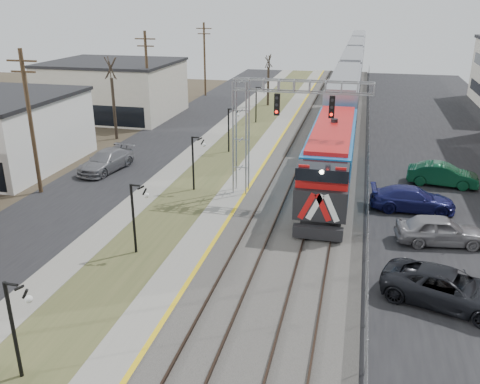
% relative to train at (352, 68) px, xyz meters
% --- Properties ---
extents(street_west, '(7.00, 120.00, 0.04)m').
position_rel_train_xyz_m(street_west, '(-17.00, -42.31, -2.92)').
color(street_west, black).
rests_on(street_west, ground).
extents(sidewalk, '(2.00, 120.00, 0.08)m').
position_rel_train_xyz_m(sidewalk, '(-12.50, -42.31, -2.90)').
color(sidewalk, gray).
rests_on(sidewalk, ground).
extents(grass_median, '(4.00, 120.00, 0.06)m').
position_rel_train_xyz_m(grass_median, '(-9.50, -42.31, -2.91)').
color(grass_median, '#444B28').
rests_on(grass_median, ground).
extents(platform, '(2.00, 120.00, 0.24)m').
position_rel_train_xyz_m(platform, '(-6.50, -42.31, -2.82)').
color(platform, gray).
rests_on(platform, ground).
extents(ballast_bed, '(8.00, 120.00, 0.20)m').
position_rel_train_xyz_m(ballast_bed, '(-1.50, -42.31, -2.84)').
color(ballast_bed, '#595651').
rests_on(ballast_bed, ground).
extents(parking_lot, '(16.00, 120.00, 0.04)m').
position_rel_train_xyz_m(parking_lot, '(10.50, -42.31, -2.92)').
color(parking_lot, black).
rests_on(parking_lot, ground).
extents(platform_edge, '(0.24, 120.00, 0.01)m').
position_rel_train_xyz_m(platform_edge, '(-5.62, -42.31, -2.69)').
color(platform_edge, gold).
rests_on(platform_edge, platform).
extents(track_near, '(1.58, 120.00, 0.15)m').
position_rel_train_xyz_m(track_near, '(-3.50, -42.31, -2.66)').
color(track_near, '#2D2119').
rests_on(track_near, ballast_bed).
extents(track_far, '(1.58, 120.00, 0.15)m').
position_rel_train_xyz_m(track_far, '(-0.00, -42.31, -2.66)').
color(track_far, '#2D2119').
rests_on(track_far, ballast_bed).
extents(train, '(3.00, 108.65, 5.33)m').
position_rel_train_xyz_m(train, '(0.00, 0.00, 0.00)').
color(train, '#1669B7').
rests_on(train, ground).
extents(signal_gantry, '(9.00, 1.07, 8.15)m').
position_rel_train_xyz_m(signal_gantry, '(-4.28, -49.32, 2.65)').
color(signal_gantry, gray).
rests_on(signal_gantry, ground).
extents(lampposts, '(0.14, 62.14, 4.00)m').
position_rel_train_xyz_m(lampposts, '(-9.50, -59.02, -0.94)').
color(lampposts, black).
rests_on(lampposts, ground).
extents(utility_poles, '(0.28, 80.28, 10.00)m').
position_rel_train_xyz_m(utility_poles, '(-20.00, -52.31, 2.06)').
color(utility_poles, '#4C3823').
rests_on(utility_poles, ground).
extents(fence, '(0.04, 120.00, 1.60)m').
position_rel_train_xyz_m(fence, '(2.70, -42.31, -2.14)').
color(fence, gray).
rests_on(fence, ground).
extents(bare_trees, '(12.30, 42.30, 5.95)m').
position_rel_train_xyz_m(bare_trees, '(-18.16, -38.40, -0.24)').
color(bare_trees, '#382D23').
rests_on(bare_trees, ground).
extents(car_lot_c, '(6.32, 4.30, 1.61)m').
position_rel_train_xyz_m(car_lot_c, '(6.25, -60.66, -2.14)').
color(car_lot_c, black).
rests_on(car_lot_c, ground).
extents(car_lot_d, '(5.46, 2.46, 1.55)m').
position_rel_train_xyz_m(car_lot_d, '(5.54, -49.60, -2.16)').
color(car_lot_d, navy).
rests_on(car_lot_d, ground).
extents(car_lot_e, '(5.06, 2.57, 1.65)m').
position_rel_train_xyz_m(car_lot_e, '(6.68, -54.31, -2.11)').
color(car_lot_e, slate).
rests_on(car_lot_e, ground).
extents(car_lot_f, '(5.16, 2.36, 1.64)m').
position_rel_train_xyz_m(car_lot_f, '(8.06, -44.12, -2.12)').
color(car_lot_f, '#0D4227').
rests_on(car_lot_f, ground).
extents(car_street_b, '(3.16, 5.88, 1.62)m').
position_rel_train_xyz_m(car_street_b, '(-17.71, -46.73, -2.13)').
color(car_street_b, slate).
rests_on(car_street_b, ground).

